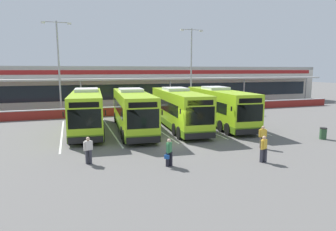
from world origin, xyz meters
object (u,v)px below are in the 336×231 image
Objects in this scene: coach_bus_right_centre at (219,107)px; litter_bin at (323,133)px; coach_bus_centre at (178,109)px; lamp_post_west at (59,63)px; pedestrian_near_bin at (88,149)px; pedestrian_in_dark_coat at (264,148)px; coach_bus_left_centre at (132,111)px; coach_bus_leftmost at (87,111)px; pedestrian_child at (263,136)px; lamp_post_centre at (191,64)px; pedestrian_with_handbag at (169,152)px.

litter_bin is (4.89, -8.23, -1.32)m from coach_bus_right_centre.
coach_bus_right_centre is (4.41, 0.08, 0.00)m from coach_bus_centre.
coach_bus_centre is 15.89m from lamp_post_west.
lamp_post_west reaches higher than pedestrian_near_bin.
coach_bus_left_centre is at bearing 115.27° from pedestrian_in_dark_coat.
coach_bus_left_centre is at bearing 62.58° from pedestrian_near_bin.
coach_bus_leftmost reaches higher than pedestrian_child.
coach_bus_centre is at bearing -179.01° from coach_bus_right_centre.
coach_bus_leftmost is at bearing 137.36° from pedestrian_child.
coach_bus_centre reaches higher than pedestrian_near_bin.
coach_bus_right_centre is at bearing -35.31° from lamp_post_west.
pedestrian_in_dark_coat is 0.15× the size of lamp_post_west.
lamp_post_centre is at bearing 98.66° from litter_bin.
coach_bus_centre and coach_bus_right_centre have the same top height.
coach_bus_right_centre is at bearing -6.06° from coach_bus_leftmost.
litter_bin is (6.34, 0.79, -0.41)m from pedestrian_child.
litter_bin is at bearing 22.41° from pedestrian_in_dark_coat.
coach_bus_left_centre and coach_bus_centre have the same top height.
coach_bus_left_centre is at bearing -132.93° from lamp_post_centre.
lamp_post_centre is at bearing 47.07° from coach_bus_left_centre.
coach_bus_leftmost is 1.00× the size of coach_bus_centre.
coach_bus_left_centre reaches higher than pedestrian_with_handbag.
coach_bus_leftmost and coach_bus_right_centre have the same top height.
lamp_post_centre is at bearing 80.74° from pedestrian_child.
coach_bus_centre is at bearing 43.83° from pedestrian_near_bin.
pedestrian_with_handbag is at bearing -72.15° from coach_bus_leftmost.
pedestrian_with_handbag is (-4.48, -10.40, -0.93)m from coach_bus_centre.
coach_bus_right_centre is 12.11m from pedestrian_in_dark_coat.
lamp_post_west is 1.00× the size of lamp_post_centre.
coach_bus_leftmost is 8.41m from coach_bus_centre.
lamp_post_centre is 11.83× the size of litter_bin.
lamp_post_centre is at bearing 34.78° from coach_bus_leftmost.
lamp_post_centre reaches higher than pedestrian_with_handbag.
lamp_post_centre reaches higher than pedestrian_near_bin.
pedestrian_in_dark_coat and pedestrian_near_bin have the same top height.
pedestrian_in_dark_coat is 25.86m from lamp_post_west.
lamp_post_west is at bearing -177.48° from lamp_post_centre.
pedestrian_near_bin is 0.15× the size of lamp_post_centre.
pedestrian_near_bin is at bearing 162.78° from pedestrian_in_dark_coat.
coach_bus_right_centre is 13.77m from pedestrian_with_handbag.
pedestrian_near_bin is (-4.33, 1.94, 0.02)m from pedestrian_with_handbag.
pedestrian_in_dark_coat is at bearing -102.70° from lamp_post_centre.
pedestrian_with_handbag is at bearing -73.56° from lamp_post_west.
litter_bin is at bearing -59.27° from coach_bus_right_centre.
pedestrian_near_bin is (-13.23, -8.54, -0.91)m from coach_bus_right_centre.
pedestrian_with_handbag is (3.81, -11.82, -0.93)m from coach_bus_leftmost.
pedestrian_in_dark_coat and pedestrian_child have the same top height.
coach_bus_centre is at bearing -0.97° from coach_bus_left_centre.
coach_bus_left_centre is 1.12× the size of lamp_post_centre.
coach_bus_left_centre is 10.52m from pedestrian_with_handbag.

